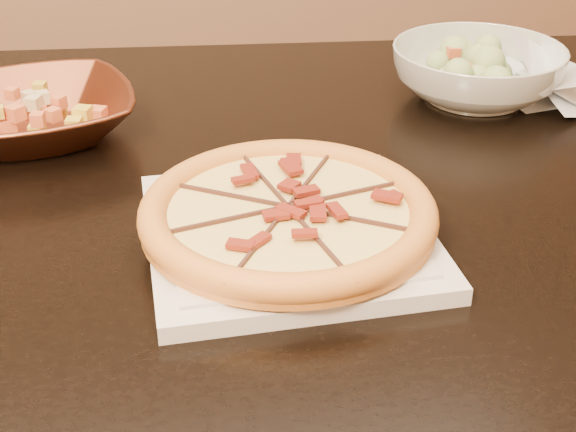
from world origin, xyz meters
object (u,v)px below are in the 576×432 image
dining_table (199,248)px  pizza (288,213)px  plate (288,233)px  salad_bowl (477,73)px  bronze_bowl (37,115)px

dining_table → pizza: (0.08, -0.15, 0.13)m
dining_table → pizza: bearing=-62.3°
plate → pizza: 0.02m
salad_bowl → pizza: bearing=-135.9°
bronze_bowl → salad_bowl: bearing=1.3°
plate → bronze_bowl: bearing=130.0°
salad_bowl → bronze_bowl: bearing=-178.7°
pizza → salad_bowl: 0.46m
dining_table → pizza: size_ratio=5.51×
dining_table → plate: (0.08, -0.15, 0.10)m
plate → bronze_bowl: size_ratio=1.14×
bronze_bowl → salad_bowl: salad_bowl is taller
pizza → bronze_bowl: bearing=130.0°
dining_table → plate: size_ratio=5.85×
pizza → bronze_bowl: bronze_bowl is taller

